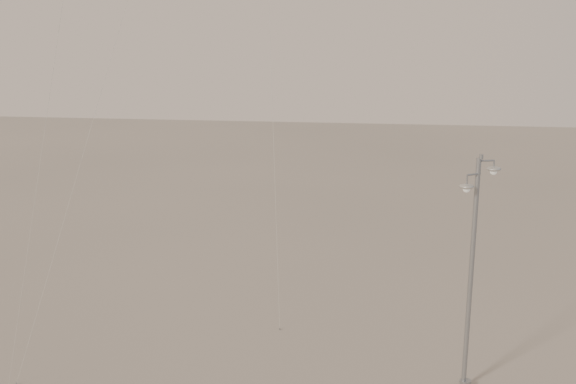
# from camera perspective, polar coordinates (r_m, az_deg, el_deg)

# --- Properties ---
(street_lamp) EXTENTS (1.47, 1.06, 8.86)m
(street_lamp) POSITION_cam_1_polar(r_m,az_deg,el_deg) (29.80, 12.97, -5.23)
(street_lamp) COLOR #95989D
(street_lamp) RESTS_ON ground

